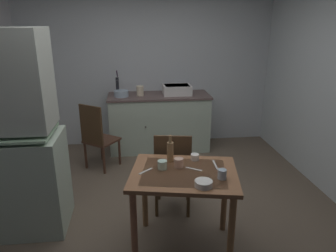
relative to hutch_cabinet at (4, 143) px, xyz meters
The scene contains 20 objects.
ground_plane 1.76m from the hutch_cabinet, ahead, with size 5.33×5.33×0.00m, color brown.
wall_back 2.76m from the hutch_cabinet, 56.85° to the left, with size 4.15×0.10×2.61m, color silver.
hutch_cabinet is the anchor object (origin of this frame).
counter_cabinet 2.57m from the hutch_cabinet, 49.56° to the left, with size 1.61×0.64×0.91m.
sink_basin 2.72m from the hutch_cabinet, 44.95° to the left, with size 0.44×0.34×0.15m.
hand_pump 2.21m from the hutch_cabinet, 63.22° to the left, with size 0.05×0.27×0.39m.
mixing_bowl_counter 2.14m from the hutch_cabinet, 60.73° to the left, with size 0.22×0.22×0.10m, color #9EB2C6.
stoneware_crock 2.33m from the hutch_cabinet, 54.85° to the left, with size 0.11×0.11×0.15m, color beige.
dining_table 1.73m from the hutch_cabinet, 17.22° to the right, with size 1.03×0.87×0.78m.
chair_far_side 1.68m from the hutch_cabinet, ahead, with size 0.46×0.46×0.94m.
chair_by_counter 1.51m from the hutch_cabinet, 60.39° to the left, with size 0.56×0.56×0.96m.
serving_bowl_wide 1.91m from the hutch_cabinet, 23.81° to the right, with size 0.14×0.14×0.05m, color white.
mug_tall 1.52m from the hutch_cabinet, 16.27° to the right, with size 0.08×0.08×0.08m, color #ADD1C1.
teacup_cream 1.66m from the hutch_cabinet, 14.30° to the right, with size 0.08×0.08×0.08m, color tan.
teacup_mint 1.80m from the hutch_cabinet, ahead, with size 0.08×0.08×0.06m, color white.
mug_dark 2.04m from the hutch_cabinet, 19.00° to the right, with size 0.07×0.07×0.08m, color #9EB2C6.
glass_bottle 1.57m from the hutch_cabinet, 10.11° to the right, with size 0.06×0.06×0.25m.
table_knife 1.99m from the hutch_cabinet, 11.96° to the right, with size 0.20×0.02×0.01m, color silver.
teaspoon_near_bowl 1.80m from the hutch_cabinet, 15.16° to the right, with size 0.15×0.02×0.01m, color beige.
teaspoon_by_cup 1.39m from the hutch_cabinet, 19.31° to the right, with size 0.15×0.02×0.01m, color beige.
Camera 1 is at (-0.28, -2.96, 2.01)m, focal length 33.26 mm.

